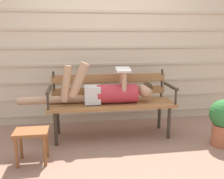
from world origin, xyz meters
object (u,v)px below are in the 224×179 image
object	(u,v)px
park_bench	(111,99)
footstool	(32,138)
reclining_person	(106,92)
potted_plant	(224,120)

from	to	relation	value
park_bench	footstool	bearing A→B (deg)	-145.97
reclining_person	potted_plant	bearing A→B (deg)	-19.01
park_bench	reclining_person	distance (m)	0.16
potted_plant	footstool	bearing A→B (deg)	-177.79
footstool	park_bench	bearing A→B (deg)	34.03
park_bench	reclining_person	world-z (taller)	reclining_person
footstool	potted_plant	size ratio (longest dim) A/B	0.62
reclining_person	potted_plant	world-z (taller)	reclining_person
park_bench	footstool	distance (m)	1.15
footstool	potted_plant	bearing A→B (deg)	2.21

